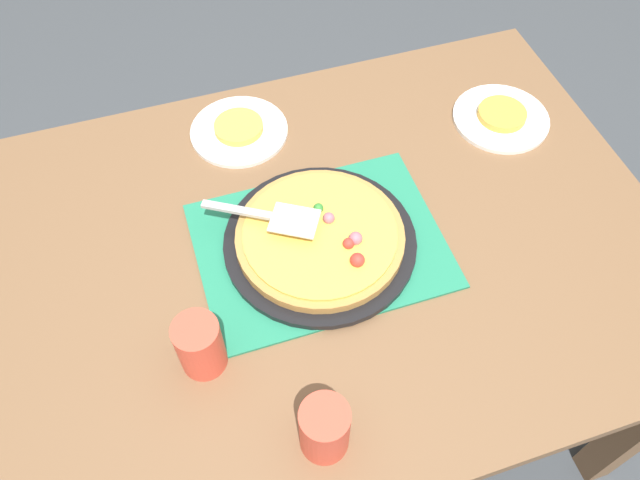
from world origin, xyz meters
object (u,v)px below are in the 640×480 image
pizza (321,236)px  plate_far_right (239,131)px  served_slice_left (502,114)px  pizza_server (270,216)px  pizza_pan (320,242)px  plate_near_left (501,118)px  cup_far (200,345)px  served_slice_right (239,127)px  cup_near (324,429)px

pizza → plate_far_right: pizza is taller
served_slice_left → pizza_server: 0.61m
pizza_pan → plate_near_left: 0.55m
cup_far → served_slice_left: bearing=-153.9°
pizza → plate_far_right: 0.36m
served_slice_left → pizza_server: pizza_server is taller
served_slice_left → plate_near_left: bearing=90.0°
cup_far → served_slice_right: bearing=-109.9°
plate_near_left → pizza_server: bearing=15.0°
plate_far_right → served_slice_left: served_slice_left is taller
plate_near_left → served_slice_left: (0.00, -0.00, 0.01)m
pizza_pan → cup_near: (0.11, 0.37, 0.05)m
served_slice_right → cup_near: bearing=87.2°
plate_near_left → pizza_server: 0.61m
pizza_pan → pizza_server: bearing=-30.8°
cup_far → cup_near: bearing=127.9°
plate_near_left → served_slice_left: bearing=-90.0°
served_slice_left → cup_far: cup_far is taller
cup_near → pizza: bearing=-107.1°
pizza → served_slice_left: pizza is taller
pizza_pan → served_slice_right: 0.36m
served_slice_right → pizza_server: pizza_server is taller
pizza_pan → served_slice_right: size_ratio=3.45×
pizza → served_slice_right: pizza is taller
pizza → pizza_server: (0.08, -0.05, 0.04)m
pizza_server → cup_far: bearing=50.2°
pizza → cup_near: size_ratio=2.75×
served_slice_left → cup_near: 0.85m
plate_far_right → cup_near: size_ratio=1.83×
served_slice_right → plate_near_left: bearing=166.0°
pizza_pan → cup_near: cup_near is taller
plate_near_left → cup_near: size_ratio=1.83×
pizza → plate_near_left: 0.55m
served_slice_left → cup_far: size_ratio=0.92×
pizza → cup_far: bearing=32.4°
pizza_pan → served_slice_right: bearing=-77.6°
plate_near_left → cup_near: bearing=43.1°
pizza → plate_near_left: bearing=-157.5°
served_slice_left → pizza: bearing=22.5°
pizza → plate_far_right: (0.08, -0.35, -0.03)m
pizza → cup_near: cup_near is taller
served_slice_right → cup_far: cup_far is taller
served_slice_right → cup_far: 0.56m
pizza → cup_far: 0.32m
plate_near_left → cup_far: cup_far is taller
cup_near → plate_far_right: bearing=-92.8°
cup_near → cup_far: size_ratio=1.00×
pizza_pan → pizza: 0.02m
pizza_pan → cup_far: 0.32m
pizza_server → plate_far_right: bearing=-91.2°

